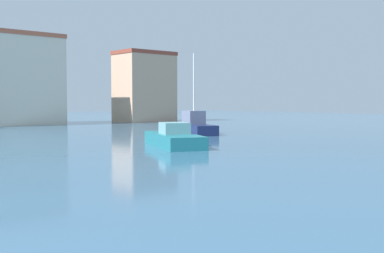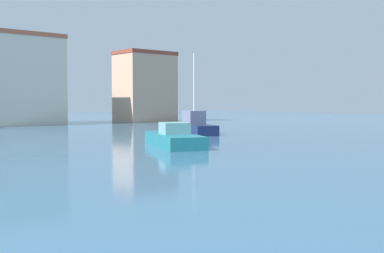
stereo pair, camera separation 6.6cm
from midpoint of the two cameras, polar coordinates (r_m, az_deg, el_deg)
The scene contains 5 objects.
water at distance 31.39m, azimuth -13.90°, elevation -2.25°, with size 160.00×160.00×0.00m, color #38607F.
motorboat_teal_distant_east at distance 30.11m, azimuth -2.27°, elevation -1.41°, with size 4.74×7.11×1.52m.
sailboat_navy_far_left at distance 40.82m, azimuth 0.17°, elevation 0.07°, with size 3.69×6.27×6.94m.
waterfront_apartments at distance 60.35m, azimuth -20.37°, elevation 5.31°, with size 9.04×8.23×10.70m.
harbor_office at distance 64.63m, azimuth -5.76°, elevation 4.79°, with size 7.52×5.11×9.46m.
Camera 1 is at (0.71, -7.78, 2.93)m, focal length 44.31 mm.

